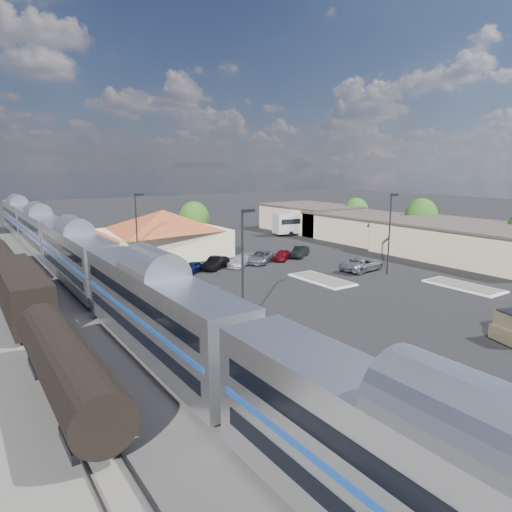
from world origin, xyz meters
TOP-DOWN VIEW (x-y plane):
  - ground at (0.00, 0.00)m, footprint 280.00×280.00m
  - railbed at (-21.00, 8.00)m, footprint 16.00×100.00m
  - platform at (-12.00, 6.00)m, footprint 5.50×92.00m
  - passenger_train at (-18.00, 14.34)m, footprint 3.00×104.00m
  - freight_cars at (-24.00, 6.39)m, footprint 2.80×46.00m
  - station_depot at (-4.56, 24.00)m, footprint 18.35×12.24m
  - buildings_east at (28.00, 14.28)m, footprint 14.40×51.40m
  - traffic_island_south at (4.00, 2.00)m, footprint 3.30×7.50m
  - traffic_island_north at (14.00, -8.00)m, footprint 3.30×7.50m
  - lamp_plat_s at (-10.90, -6.00)m, footprint 1.08×0.25m
  - lamp_plat_n at (-10.90, 16.00)m, footprint 1.08×0.25m
  - lamp_lot at (12.10, 0.00)m, footprint 1.08×0.25m
  - tree_east_b at (34.00, 12.00)m, footprint 4.94×4.94m
  - tree_east_c at (34.00, 26.00)m, footprint 4.41×4.41m
  - tree_depot at (3.00, 30.00)m, footprint 4.71×4.71m
  - suv at (10.96, 2.75)m, footprint 6.09×3.35m
  - coach_bus at (24.00, 28.42)m, footprint 12.23×4.51m
  - person_a at (-11.98, -13.66)m, footprint 0.61×0.74m
  - person_b at (-12.66, 1.21)m, footprint 0.87×1.03m
  - parked_car_a at (-5.93, 12.74)m, footprint 3.93×3.45m
  - parked_car_b at (-2.73, 13.04)m, footprint 4.61×3.85m
  - parked_car_c at (0.47, 12.74)m, footprint 4.78×4.13m
  - parked_car_d at (3.67, 13.04)m, footprint 5.63×5.19m
  - parked_car_e at (6.87, 12.74)m, footprint 4.12×3.58m
  - parked_car_f at (10.07, 13.04)m, footprint 4.43×3.71m

SIDE VIEW (x-z plane):
  - ground at x=0.00m, z-range 0.00..0.00m
  - railbed at x=-21.00m, z-range 0.00..0.12m
  - platform at x=-12.00m, z-range 0.00..0.18m
  - traffic_island_south at x=4.00m, z-range 0.00..0.21m
  - traffic_island_north at x=14.00m, z-range 0.00..0.21m
  - parked_car_a at x=-5.93m, z-range 0.00..1.28m
  - parked_car_c at x=0.47m, z-range 0.00..1.32m
  - parked_car_e at x=6.87m, z-range 0.00..1.34m
  - parked_car_f at x=10.07m, z-range 0.00..1.43m
  - parked_car_d at x=3.67m, z-range 0.00..1.46m
  - parked_car_b at x=-2.73m, z-range 0.00..1.49m
  - suv at x=10.96m, z-range 0.00..1.61m
  - person_a at x=-11.98m, z-range 0.18..1.91m
  - person_b at x=-12.66m, z-range 0.18..2.06m
  - freight_cars at x=-24.00m, z-range -0.07..3.93m
  - coach_bus at x=24.00m, z-range 0.29..4.13m
  - buildings_east at x=28.00m, z-range -0.13..4.67m
  - passenger_train at x=-18.00m, z-range 0.09..5.64m
  - station_depot at x=-4.56m, z-range 0.03..6.23m
  - tree_east_c at x=34.00m, z-range 0.66..6.87m
  - tree_depot at x=3.00m, z-range 0.71..7.34m
  - tree_east_b at x=34.00m, z-range 0.74..7.70m
  - lamp_plat_s at x=-10.90m, z-range 0.84..9.84m
  - lamp_plat_n at x=-10.90m, z-range 0.84..9.84m
  - lamp_lot at x=12.10m, z-range 0.84..9.84m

